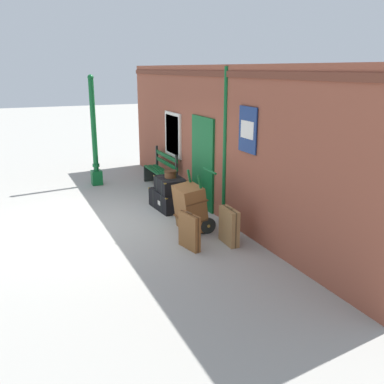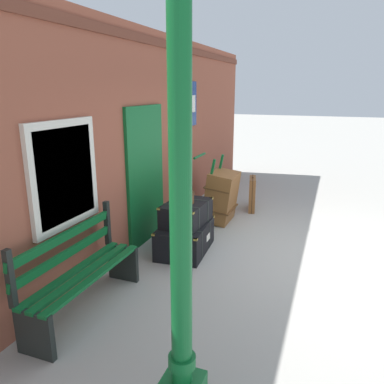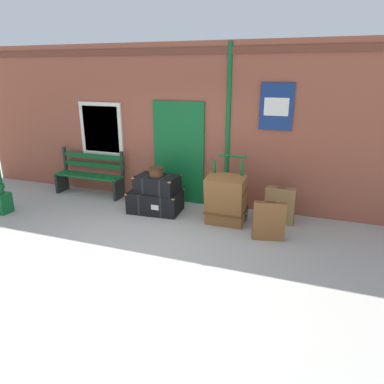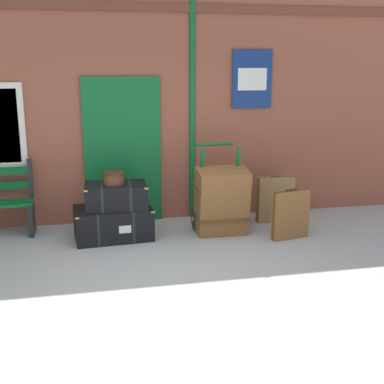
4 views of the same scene
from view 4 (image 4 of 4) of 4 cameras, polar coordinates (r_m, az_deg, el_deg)
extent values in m
plane|color=#A3A099|center=(5.42, -3.31, -10.62)|extent=(60.00, 60.00, 0.00)
cube|color=brown|center=(7.53, -6.54, 8.96)|extent=(10.40, 0.30, 3.20)
cube|color=brown|center=(7.38, -6.73, 19.90)|extent=(10.40, 0.03, 0.12)
cube|color=#0F5B28|center=(7.41, -7.76, 4.55)|extent=(1.10, 0.05, 2.10)
cube|color=#093718|center=(7.40, -7.75, 4.54)|extent=(0.06, 0.02, 2.10)
cylinder|color=#0F5B28|center=(7.51, 0.02, 9.03)|extent=(0.09, 0.09, 3.14)
cube|color=navy|center=(7.70, 6.73, 12.42)|extent=(0.60, 0.02, 0.84)
cube|color=white|center=(7.68, 6.76, 12.42)|extent=(0.44, 0.01, 0.32)
cube|color=black|center=(7.30, -17.48, -2.78)|extent=(0.06, 0.40, 0.45)
cube|color=black|center=(7.37, -17.63, 1.42)|extent=(0.06, 0.06, 0.56)
cube|color=black|center=(6.88, -8.82, -3.43)|extent=(1.04, 0.71, 0.42)
cube|color=black|center=(6.86, -10.68, -3.56)|extent=(0.08, 0.65, 0.43)
cube|color=black|center=(6.91, -6.97, -3.28)|extent=(0.08, 0.65, 0.43)
cube|color=#B79338|center=(6.50, -12.73, -2.84)|extent=(0.05, 0.05, 0.02)
cube|color=#B79338|center=(6.62, -4.42, -2.23)|extent=(0.05, 0.05, 0.02)
cube|color=#B79338|center=(7.08, -13.05, -1.47)|extent=(0.05, 0.05, 0.02)
cube|color=#B79338|center=(7.18, -5.40, -0.93)|extent=(0.05, 0.05, 0.02)
cube|color=silver|center=(6.59, -8.38, -4.22)|extent=(0.36, 0.01, 0.10)
cube|color=black|center=(6.79, -8.50, -0.42)|extent=(0.81, 0.56, 0.32)
cube|color=black|center=(6.78, -10.02, -0.49)|extent=(0.05, 0.55, 0.33)
cube|color=black|center=(6.79, -6.99, -0.36)|extent=(0.05, 0.55, 0.33)
cube|color=#B79338|center=(6.51, -11.81, 0.15)|extent=(0.05, 0.05, 0.02)
cube|color=#B79338|center=(6.53, -5.14, 0.44)|extent=(0.05, 0.05, 0.02)
cube|color=#B79338|center=(6.99, -11.73, 1.12)|extent=(0.05, 0.05, 0.02)
cube|color=#B79338|center=(7.01, -5.52, 1.39)|extent=(0.05, 0.05, 0.02)
cylinder|color=brown|center=(6.74, -8.78, 1.59)|extent=(0.27, 0.27, 0.16)
cylinder|color=#432715|center=(6.73, -8.77, 2.10)|extent=(0.28, 0.28, 0.04)
cube|color=black|center=(7.03, 3.31, -4.57)|extent=(0.56, 0.28, 0.03)
cube|color=#0F5B28|center=(7.00, 0.97, 0.28)|extent=(0.04, 0.28, 1.18)
cube|color=#0F5B28|center=(7.13, 4.90, 0.48)|extent=(0.04, 0.28, 1.18)
cylinder|color=#0F5B28|center=(7.17, 2.52, 5.36)|extent=(0.54, 0.04, 0.04)
cylinder|color=black|center=(7.16, 0.31, -2.99)|extent=(0.04, 0.32, 0.32)
cylinder|color=#B79338|center=(7.16, 0.31, -2.99)|extent=(0.07, 0.06, 0.06)
cylinder|color=black|center=(7.31, 5.22, -2.68)|extent=(0.04, 0.32, 0.32)
cylinder|color=#B79338|center=(7.31, 5.22, -2.68)|extent=(0.07, 0.06, 0.06)
cube|color=brown|center=(6.92, 3.32, -0.99)|extent=(0.68, 0.55, 0.93)
cube|color=brown|center=(6.98, 3.30, -2.55)|extent=(0.70, 0.46, 0.08)
cube|color=brown|center=(6.87, 3.34, 0.59)|extent=(0.70, 0.46, 0.08)
cube|color=brown|center=(6.88, 10.93, -2.51)|extent=(0.54, 0.23, 0.65)
cylinder|color=#4F3018|center=(6.79, 11.07, 0.29)|extent=(0.16, 0.06, 0.03)
cube|color=#482C16|center=(6.88, 10.93, -2.51)|extent=(0.53, 0.13, 0.67)
cube|color=olive|center=(7.58, 9.27, -0.82)|extent=(0.54, 0.18, 0.67)
cylinder|color=brown|center=(7.50, 9.38, 1.80)|extent=(0.16, 0.03, 0.03)
cube|color=brown|center=(7.58, 9.27, -0.82)|extent=(0.55, 0.04, 0.68)
camera|label=1|loc=(9.80, 60.76, 12.19)|focal=40.37mm
camera|label=2|loc=(6.45, -57.01, 8.46)|focal=35.22mm
camera|label=3|loc=(3.35, 70.36, 11.84)|focal=33.39mm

